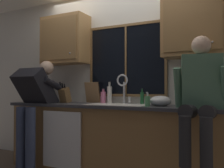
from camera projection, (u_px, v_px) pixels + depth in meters
name	position (u px, v px, depth m)	size (l,w,h in m)	color
back_wall	(125.00, 78.00, 3.57)	(5.42, 0.12, 2.55)	silver
window_glass	(126.00, 60.00, 3.50)	(1.10, 0.02, 0.95)	black
window_frame_top	(126.00, 25.00, 3.50)	(1.17, 0.02, 0.04)	brown
window_frame_bottom	(126.00, 95.00, 3.48)	(1.17, 0.02, 0.04)	brown
window_frame_left	(91.00, 62.00, 3.74)	(0.04, 0.02, 0.95)	brown
window_frame_right	(166.00, 58.00, 3.23)	(0.04, 0.02, 0.95)	brown
window_mullion_center	(126.00, 60.00, 3.48)	(0.02, 0.02, 0.95)	brown
lower_cabinet_run	(114.00, 141.00, 3.25)	(3.02, 0.58, 0.88)	olive
countertop	(113.00, 106.00, 3.24)	(3.08, 0.62, 0.04)	#38383D
dishwasher_front	(61.00, 140.00, 3.24)	(0.60, 0.02, 0.74)	white
upper_cabinet_left	(65.00, 40.00, 3.78)	(0.72, 0.36, 0.72)	#A87A47
upper_cabinet_right	(194.00, 26.00, 2.93)	(0.72, 0.36, 0.72)	#A87A47
sink	(117.00, 112.00, 3.22)	(0.80, 0.46, 0.21)	white
faucet	(123.00, 85.00, 3.39)	(0.18, 0.09, 0.40)	silver
person_standing	(34.00, 101.00, 3.47)	(0.53, 0.70, 1.54)	#384260
person_sitting_on_counter	(200.00, 91.00, 2.51)	(0.54, 0.63, 1.26)	#262628
knife_block	(65.00, 95.00, 3.63)	(0.12, 0.18, 0.32)	olive
cutting_board	(92.00, 92.00, 3.65)	(0.23, 0.02, 0.30)	#997047
mixing_bowl	(160.00, 101.00, 2.95)	(0.26, 0.26, 0.13)	silver
soap_dispenser	(148.00, 101.00, 2.88)	(0.06, 0.07, 0.17)	#59A566
bottle_green_glass	(103.00, 97.00, 3.55)	(0.08, 0.08, 0.21)	pink
bottle_tall_clear	(142.00, 98.00, 3.28)	(0.05, 0.05, 0.21)	#1E592D
bottle_amber_small	(110.00, 94.00, 3.49)	(0.07, 0.07, 0.31)	silver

